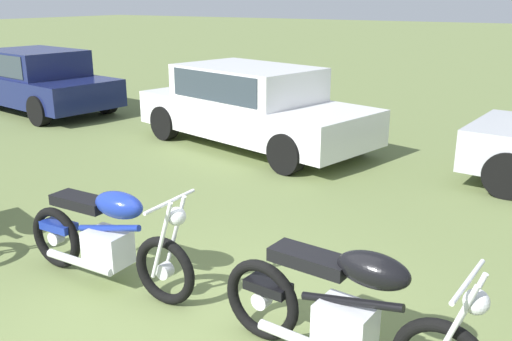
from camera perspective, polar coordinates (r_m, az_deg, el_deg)
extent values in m
plane|color=olive|center=(4.67, -6.30, -16.64)|extent=(120.00, 120.00, 0.00)
torus|color=black|center=(5.01, -9.30, -10.06)|extent=(0.63, 0.10, 0.63)
torus|color=black|center=(5.92, -19.73, -6.47)|extent=(0.63, 0.10, 0.63)
cylinder|color=silver|center=(5.01, -9.30, -10.06)|extent=(0.14, 0.10, 0.14)
cylinder|color=silver|center=(5.92, -19.73, -6.47)|extent=(0.14, 0.10, 0.14)
cylinder|color=silver|center=(4.90, -8.27, -6.39)|extent=(0.27, 0.04, 0.74)
cylinder|color=silver|center=(4.77, -9.63, -7.11)|extent=(0.27, 0.04, 0.74)
cube|color=silver|center=(5.40, -14.88, -7.59)|extent=(0.40, 0.31, 0.32)
cylinder|color=navy|center=(5.30, -14.81, -5.71)|extent=(0.75, 0.07, 0.22)
ellipsoid|color=navy|center=(5.11, -13.83, -3.45)|extent=(0.52, 0.27, 0.24)
cube|color=black|center=(5.46, -17.43, -3.06)|extent=(0.60, 0.25, 0.10)
cube|color=navy|center=(5.82, -19.49, -5.35)|extent=(0.36, 0.19, 0.08)
cylinder|color=silver|center=(4.68, -8.75, -3.14)|extent=(0.04, 0.64, 0.03)
sphere|color=silver|center=(4.69, -8.11, -4.65)|extent=(0.16, 0.16, 0.16)
cylinder|color=silver|center=(5.51, -17.59, -8.92)|extent=(0.80, 0.09, 0.08)
torus|color=black|center=(4.48, 0.59, -13.07)|extent=(0.67, 0.14, 0.67)
cylinder|color=silver|center=(4.48, 0.59, -13.07)|extent=(0.15, 0.11, 0.14)
cylinder|color=silver|center=(3.86, 20.13, -14.08)|extent=(0.27, 0.06, 0.72)
cylinder|color=silver|center=(3.71, 19.31, -15.35)|extent=(0.27, 0.06, 0.72)
cube|color=silver|center=(4.14, 9.11, -15.34)|extent=(0.42, 0.33, 0.32)
cylinder|color=black|center=(4.03, 9.63, -13.06)|extent=(0.77, 0.12, 0.22)
ellipsoid|color=black|center=(3.84, 11.88, -9.92)|extent=(0.54, 0.30, 0.24)
cube|color=black|center=(4.06, 5.58, -9.01)|extent=(0.62, 0.28, 0.10)
cube|color=black|center=(4.38, 1.25, -11.72)|extent=(0.37, 0.21, 0.08)
cylinder|color=silver|center=(3.62, 20.86, -10.50)|extent=(0.08, 0.64, 0.03)
sphere|color=silver|center=(3.67, 21.58, -12.36)|extent=(0.17, 0.17, 0.16)
cube|color=#161E4C|center=(14.10, -21.13, 7.82)|extent=(4.30, 2.37, 0.60)
cube|color=#161E4C|center=(14.16, -21.70, 10.18)|extent=(2.45, 1.93, 0.60)
cube|color=#2D3842|center=(14.16, -21.71, 10.26)|extent=(2.13, 1.92, 0.48)
cylinder|color=black|center=(13.46, -15.05, 6.99)|extent=(0.66, 0.31, 0.64)
cylinder|color=black|center=(12.58, -21.28, 5.71)|extent=(0.66, 0.31, 0.64)
cylinder|color=black|center=(15.70, -20.83, 7.87)|extent=(0.66, 0.31, 0.64)
cube|color=silver|center=(10.06, -0.25, 5.57)|extent=(4.77, 2.78, 0.60)
cube|color=silver|center=(10.06, -0.87, 8.93)|extent=(2.77, 2.14, 0.60)
cube|color=#2D3842|center=(10.06, -0.87, 9.04)|extent=(2.42, 2.09, 0.48)
cylinder|color=black|center=(9.77, 9.68, 3.59)|extent=(0.67, 0.36, 0.64)
cylinder|color=black|center=(8.50, 3.10, 1.73)|extent=(0.67, 0.36, 0.64)
cylinder|color=black|center=(11.77, -2.68, 6.14)|extent=(0.67, 0.36, 0.64)
cylinder|color=black|center=(10.73, -9.30, 4.83)|extent=(0.67, 0.36, 0.64)
cylinder|color=black|center=(8.20, 24.32, -0.41)|extent=(0.66, 0.27, 0.64)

